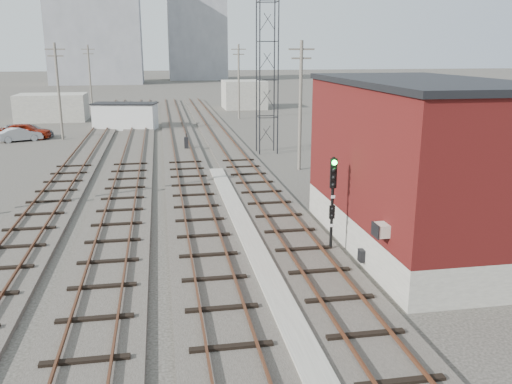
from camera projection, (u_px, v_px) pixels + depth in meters
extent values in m
plane|color=#282621|center=(186.00, 118.00, 68.39)|extent=(320.00, 320.00, 0.00)
cube|color=#332D28|center=(226.00, 144.00, 48.79)|extent=(3.20, 90.00, 0.20)
cube|color=#4C2816|center=(218.00, 142.00, 48.61)|extent=(0.07, 90.00, 0.12)
cube|color=#4C2816|center=(233.00, 142.00, 48.85)|extent=(0.07, 90.00, 0.12)
cube|color=#332D28|center=(181.00, 146.00, 48.12)|extent=(3.20, 90.00, 0.20)
cube|color=#4C2816|center=(173.00, 143.00, 47.94)|extent=(0.07, 90.00, 0.12)
cube|color=#4C2816|center=(189.00, 143.00, 48.18)|extent=(0.07, 90.00, 0.12)
cube|color=#332D28|center=(135.00, 147.00, 47.44)|extent=(3.20, 90.00, 0.20)
cube|color=#4C2816|center=(126.00, 145.00, 47.26)|extent=(0.07, 90.00, 0.12)
cube|color=#4C2816|center=(143.00, 144.00, 47.50)|extent=(0.07, 90.00, 0.12)
cube|color=#332D28|center=(88.00, 148.00, 46.77)|extent=(3.20, 90.00, 0.20)
cube|color=#4C2816|center=(79.00, 146.00, 46.59)|extent=(0.07, 90.00, 0.12)
cube|color=#4C2816|center=(96.00, 146.00, 46.83)|extent=(0.07, 90.00, 0.12)
cube|color=gray|center=(248.00, 237.00, 24.64)|extent=(0.90, 28.00, 0.26)
cube|color=gray|center=(412.00, 229.00, 23.76)|extent=(6.00, 12.00, 1.50)
cube|color=#4C1212|center=(419.00, 151.00, 22.87)|extent=(6.00, 12.00, 5.50)
cube|color=black|center=(424.00, 82.00, 22.14)|extent=(6.20, 12.20, 0.25)
cube|color=beige|center=(381.00, 230.00, 19.03)|extent=(0.45, 0.62, 0.45)
cube|color=black|center=(361.00, 256.00, 21.40)|extent=(0.20, 0.35, 0.50)
cylinder|color=black|center=(260.00, 61.00, 42.76)|extent=(0.10, 0.10, 15.00)
cylinder|color=black|center=(278.00, 61.00, 43.01)|extent=(0.10, 0.10, 15.00)
cylinder|color=black|center=(256.00, 61.00, 44.18)|extent=(0.10, 0.10, 15.00)
cylinder|color=black|center=(274.00, 61.00, 44.44)|extent=(0.10, 0.10, 15.00)
cylinder|color=#595147|center=(59.00, 92.00, 50.85)|extent=(0.24, 0.24, 9.00)
cube|color=#595147|center=(55.00, 49.00, 49.86)|extent=(1.80, 0.12, 0.12)
cube|color=#595147|center=(55.00, 56.00, 50.01)|extent=(1.40, 0.12, 0.12)
cylinder|color=#595147|center=(90.00, 78.00, 74.65)|extent=(0.24, 0.24, 9.00)
cube|color=#595147|center=(88.00, 49.00, 73.66)|extent=(1.80, 0.12, 0.12)
cube|color=#595147|center=(88.00, 54.00, 73.81)|extent=(1.40, 0.12, 0.12)
cylinder|color=#595147|center=(300.00, 107.00, 37.87)|extent=(0.24, 0.24, 9.00)
cube|color=#595147|center=(302.00, 49.00, 36.87)|extent=(1.80, 0.12, 0.12)
cube|color=#595147|center=(301.00, 58.00, 37.02)|extent=(1.40, 0.12, 0.12)
cylinder|color=#595147|center=(239.00, 82.00, 66.43)|extent=(0.24, 0.24, 9.00)
cube|color=#595147|center=(239.00, 49.00, 65.43)|extent=(1.80, 0.12, 0.12)
cube|color=#595147|center=(239.00, 54.00, 65.58)|extent=(1.40, 0.12, 0.12)
cube|color=gray|center=(95.00, 21.00, 132.93)|extent=(22.00, 14.00, 30.00)
cube|color=gray|center=(197.00, 32.00, 152.10)|extent=(16.00, 12.00, 26.00)
cube|color=gray|center=(52.00, 107.00, 65.28)|extent=(8.00, 5.00, 3.20)
cube|color=gray|center=(244.00, 95.00, 78.91)|extent=(6.00, 6.00, 4.00)
cube|color=gray|center=(330.00, 251.00, 23.08)|extent=(0.40, 0.40, 0.10)
cylinder|color=black|center=(332.00, 206.00, 22.56)|extent=(0.12, 0.12, 4.15)
cube|color=black|center=(333.00, 173.00, 22.19)|extent=(0.27, 0.10, 1.24)
sphere|color=#0CE533|center=(335.00, 163.00, 21.98)|extent=(0.21, 0.21, 0.21)
sphere|color=black|center=(334.00, 170.00, 22.06)|extent=(0.21, 0.21, 0.21)
sphere|color=black|center=(334.00, 178.00, 22.14)|extent=(0.21, 0.21, 0.21)
sphere|color=black|center=(334.00, 185.00, 22.22)|extent=(0.21, 0.21, 0.21)
cube|color=black|center=(332.00, 212.00, 22.61)|extent=(0.23, 0.09, 0.57)
cube|color=white|center=(333.00, 197.00, 22.38)|extent=(0.17, 0.02, 0.12)
cube|color=white|center=(332.00, 225.00, 22.70)|extent=(0.17, 0.02, 0.12)
cube|color=black|center=(186.00, 143.00, 46.19)|extent=(0.37, 0.37, 1.05)
cylinder|color=black|center=(186.00, 135.00, 46.02)|extent=(0.08, 0.08, 0.32)
cube|color=silver|center=(125.00, 117.00, 58.40)|extent=(6.95, 4.01, 2.72)
cube|color=black|center=(125.00, 103.00, 58.03)|extent=(7.21, 4.26, 0.13)
imported|color=maroon|center=(25.00, 131.00, 51.88)|extent=(4.68, 1.93, 1.59)
imported|color=#A2A5A9|center=(20.00, 134.00, 50.88)|extent=(4.10, 2.72, 1.28)
imported|color=slate|center=(30.00, 131.00, 53.13)|extent=(4.47, 2.13, 1.26)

